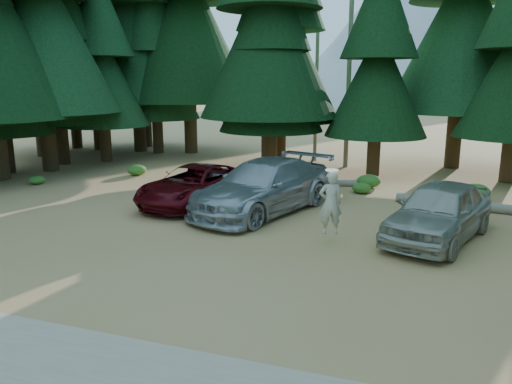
{
  "coord_description": "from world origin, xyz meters",
  "views": [
    {
      "loc": [
        4.91,
        -11.72,
        4.56
      ],
      "look_at": [
        0.12,
        2.03,
        1.25
      ],
      "focal_mm": 35.0,
      "sensor_mm": 36.0,
      "label": 1
    }
  ],
  "objects_px": {
    "silver_minivan_center": "(263,186)",
    "silver_minivan_right": "(439,211)",
    "red_pickup": "(194,185)",
    "log_mid": "(283,175)",
    "log_left": "(312,182)",
    "log_right": "(471,205)",
    "frisbee_player": "(330,203)"
  },
  "relations": [
    {
      "from": "silver_minivan_center",
      "to": "silver_minivan_right",
      "type": "xyz_separation_m",
      "value": [
        5.76,
        -1.28,
        -0.06
      ]
    },
    {
      "from": "red_pickup",
      "to": "log_mid",
      "type": "bearing_deg",
      "value": 80.63
    },
    {
      "from": "silver_minivan_center",
      "to": "silver_minivan_right",
      "type": "height_order",
      "value": "silver_minivan_center"
    },
    {
      "from": "red_pickup",
      "to": "log_left",
      "type": "relative_size",
      "value": 1.3
    },
    {
      "from": "silver_minivan_center",
      "to": "log_right",
      "type": "bearing_deg",
      "value": 38.96
    },
    {
      "from": "silver_minivan_center",
      "to": "log_left",
      "type": "bearing_deg",
      "value": 101.0
    },
    {
      "from": "silver_minivan_right",
      "to": "log_mid",
      "type": "bearing_deg",
      "value": 151.61
    },
    {
      "from": "log_right",
      "to": "log_mid",
      "type": "bearing_deg",
      "value": 166.6
    },
    {
      "from": "silver_minivan_right",
      "to": "log_left",
      "type": "bearing_deg",
      "value": 148.27
    },
    {
      "from": "log_left",
      "to": "silver_minivan_center",
      "type": "bearing_deg",
      "value": -106.12
    },
    {
      "from": "log_mid",
      "to": "red_pickup",
      "type": "bearing_deg",
      "value": -66.55
    },
    {
      "from": "silver_minivan_right",
      "to": "frisbee_player",
      "type": "height_order",
      "value": "frisbee_player"
    },
    {
      "from": "silver_minivan_center",
      "to": "log_right",
      "type": "distance_m",
      "value": 7.44
    },
    {
      "from": "frisbee_player",
      "to": "red_pickup",
      "type": "bearing_deg",
      "value": -51.2
    },
    {
      "from": "silver_minivan_center",
      "to": "log_left",
      "type": "distance_m",
      "value": 5.07
    },
    {
      "from": "log_left",
      "to": "red_pickup",
      "type": "bearing_deg",
      "value": -134.64
    },
    {
      "from": "silver_minivan_center",
      "to": "frisbee_player",
      "type": "xyz_separation_m",
      "value": [
        2.86,
        -2.68,
        0.29
      ]
    },
    {
      "from": "log_mid",
      "to": "silver_minivan_center",
      "type": "bearing_deg",
      "value": -40.24
    },
    {
      "from": "silver_minivan_right",
      "to": "log_left",
      "type": "distance_m",
      "value": 8.12
    },
    {
      "from": "silver_minivan_right",
      "to": "log_right",
      "type": "distance_m",
      "value": 4.14
    },
    {
      "from": "silver_minivan_right",
      "to": "red_pickup",
      "type": "bearing_deg",
      "value": -171.18
    },
    {
      "from": "log_right",
      "to": "log_left",
      "type": "bearing_deg",
      "value": 169.59
    },
    {
      "from": "log_left",
      "to": "log_right",
      "type": "distance_m",
      "value": 6.72
    },
    {
      "from": "red_pickup",
      "to": "log_right",
      "type": "height_order",
      "value": "red_pickup"
    },
    {
      "from": "log_left",
      "to": "log_mid",
      "type": "bearing_deg",
      "value": 137.51
    },
    {
      "from": "silver_minivan_right",
      "to": "log_left",
      "type": "xyz_separation_m",
      "value": [
        -5.14,
        6.25,
        -0.71
      ]
    },
    {
      "from": "red_pickup",
      "to": "frisbee_player",
      "type": "relative_size",
      "value": 2.81
    },
    {
      "from": "log_mid",
      "to": "log_left",
      "type": "bearing_deg",
      "value": 6.58
    },
    {
      "from": "silver_minivan_center",
      "to": "log_right",
      "type": "height_order",
      "value": "silver_minivan_center"
    },
    {
      "from": "log_right",
      "to": "frisbee_player",
      "type": "bearing_deg",
      "value": -117.38
    },
    {
      "from": "log_mid",
      "to": "log_right",
      "type": "relative_size",
      "value": 0.7
    },
    {
      "from": "log_left",
      "to": "log_mid",
      "type": "relative_size",
      "value": 1.08
    }
  ]
}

